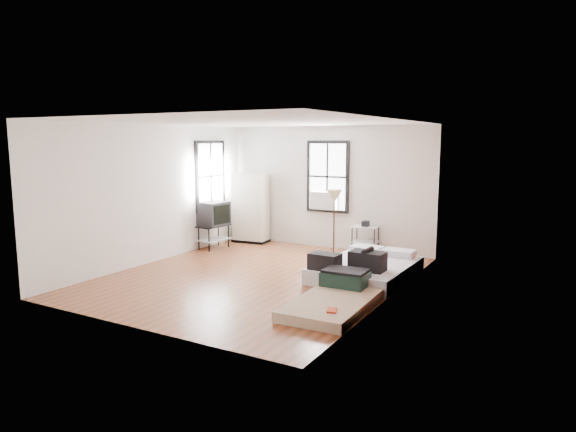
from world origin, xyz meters
The scene contains 8 objects.
ground centered at (0.00, 0.00, 0.00)m, with size 6.00×6.00×0.00m, color brown.
room_shell centered at (0.23, 0.36, 1.74)m, with size 5.02×6.02×2.80m.
mattress_main centered at (1.74, 0.88, 0.18)m, with size 1.57×2.10×0.66m.
mattress_bare centered at (1.92, -0.79, 0.13)m, with size 1.07×1.97×0.42m.
wardrobe centered at (-1.91, 2.65, 0.84)m, with size 0.89×0.57×1.68m.
side_table centered at (1.04, 2.72, 0.50)m, with size 0.60×0.50×0.73m.
floor_lamp centered at (0.70, 1.79, 1.26)m, with size 0.32×0.32×1.49m.
tv_stand centered at (-2.21, 1.57, 0.78)m, with size 0.60×0.81×1.08m.
Camera 1 is at (4.97, -7.70, 2.48)m, focal length 32.00 mm.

